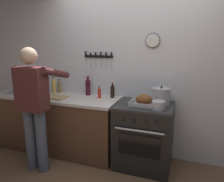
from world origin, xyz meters
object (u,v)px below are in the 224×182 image
at_px(bottle_soy_sauce, 112,92).
at_px(bottle_wine_red, 88,87).
at_px(stock_pot, 161,96).
at_px(cutting_board, 55,97).
at_px(bottle_hot_sauce, 99,93).
at_px(bottle_cooking_oil, 54,86).
at_px(person_cook, 34,103).
at_px(saucepan, 158,105).
at_px(stove, 144,135).
at_px(bottle_vinegar, 60,87).
at_px(roasting_pan, 144,101).

height_order(bottle_soy_sauce, bottle_wine_red, bottle_wine_red).
bearing_deg(stock_pot, cutting_board, -171.90).
height_order(bottle_hot_sauce, bottle_cooking_oil, bottle_cooking_oil).
relative_size(person_cook, saucepan, 10.28).
distance_m(cutting_board, bottle_soy_sauce, 0.87).
bearing_deg(bottle_wine_red, bottle_cooking_oil, -173.83).
xyz_separation_m(person_cook, bottle_cooking_oil, (-0.20, 0.73, 0.06)).
distance_m(bottle_hot_sauce, bottle_soy_sauce, 0.20).
bearing_deg(stove, bottle_hot_sauce, 171.01).
bearing_deg(bottle_vinegar, bottle_wine_red, 0.07).
height_order(saucepan, bottle_soy_sauce, bottle_soy_sauce).
relative_size(cutting_board, bottle_wine_red, 1.22).
bearing_deg(bottle_wine_red, stock_pot, -5.10).
bearing_deg(cutting_board, stock_pot, 8.10).
height_order(stove, cutting_board, cutting_board).
distance_m(cutting_board, bottle_vinegar, 0.35).
bearing_deg(saucepan, cutting_board, 177.94).
xyz_separation_m(bottle_hot_sauce, bottle_soy_sauce, (0.18, 0.08, 0.02)).
bearing_deg(saucepan, bottle_hot_sauce, 163.31).
bearing_deg(person_cook, bottle_hot_sauce, -40.43).
distance_m(cutting_board, bottle_hot_sauce, 0.68).
height_order(bottle_soy_sauce, bottle_vinegar, bottle_soy_sauce).
distance_m(stove, bottle_cooking_oil, 1.65).
bearing_deg(bottle_cooking_oil, stove, -5.69).
bearing_deg(saucepan, roasting_pan, 157.77).
distance_m(stove, bottle_soy_sauce, 0.79).
bearing_deg(bottle_soy_sauce, roasting_pan, -27.07).
relative_size(stock_pot, bottle_vinegar, 1.11).
distance_m(stove, roasting_pan, 0.52).
xyz_separation_m(roasting_pan, bottle_wine_red, (-0.95, 0.30, 0.06)).
xyz_separation_m(stove, bottle_soy_sauce, (-0.53, 0.19, 0.54)).
height_order(stove, stock_pot, stock_pot).
relative_size(bottle_cooking_oil, bottle_vinegar, 1.22).
relative_size(person_cook, bottle_vinegar, 7.51).
bearing_deg(bottle_cooking_oil, bottle_wine_red, 6.17).
relative_size(roasting_pan, bottle_soy_sauce, 1.54).
bearing_deg(saucepan, bottle_cooking_oil, 169.78).
relative_size(cutting_board, bottle_hot_sauce, 1.99).
bearing_deg(bottle_wine_red, bottle_soy_sauce, -3.44).
height_order(stove, saucepan, saucepan).
bearing_deg(bottle_hot_sauce, stove, -8.99).
height_order(stove, bottle_vinegar, bottle_vinegar).
bearing_deg(saucepan, bottle_wine_red, 161.79).
bearing_deg(stock_pot, saucepan, -89.31).
bearing_deg(saucepan, bottle_soy_sauce, 154.21).
distance_m(roasting_pan, bottle_hot_sauce, 0.74).
distance_m(saucepan, bottle_soy_sauce, 0.81).
bearing_deg(bottle_cooking_oil, bottle_soy_sauce, 2.20).
relative_size(stock_pot, bottle_hot_sauce, 1.35).
xyz_separation_m(bottle_cooking_oil, bottle_vinegar, (0.07, 0.06, -0.02)).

